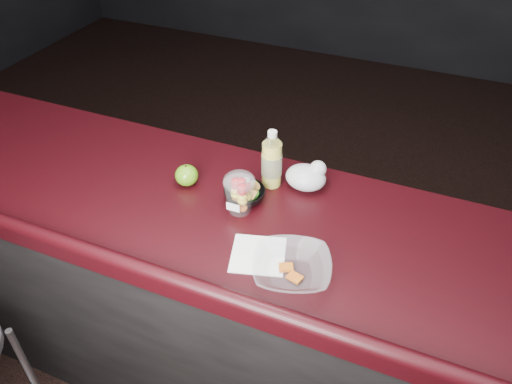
% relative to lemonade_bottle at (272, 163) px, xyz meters
% --- Properties ---
extents(counter, '(4.06, 0.71, 1.02)m').
position_rel_lemonade_bottle_xyz_m(counter, '(-0.04, -0.19, -0.60)').
color(counter, black).
rests_on(counter, ground).
extents(lemonade_bottle, '(0.07, 0.07, 0.22)m').
position_rel_lemonade_bottle_xyz_m(lemonade_bottle, '(0.00, 0.00, 0.00)').
color(lemonade_bottle, yellow).
rests_on(lemonade_bottle, counter).
extents(fruit_cup, '(0.11, 0.11, 0.15)m').
position_rel_lemonade_bottle_xyz_m(fruit_cup, '(-0.04, -0.18, -0.01)').
color(fruit_cup, white).
rests_on(fruit_cup, counter).
extents(green_apple, '(0.08, 0.08, 0.08)m').
position_rel_lemonade_bottle_xyz_m(green_apple, '(-0.27, -0.12, -0.05)').
color(green_apple, '#3B850F').
rests_on(green_apple, counter).
extents(plastic_bag, '(0.14, 0.12, 0.10)m').
position_rel_lemonade_bottle_xyz_m(plastic_bag, '(0.12, 0.03, -0.04)').
color(plastic_bag, silver).
rests_on(plastic_bag, counter).
extents(snack_bowl, '(0.15, 0.15, 0.08)m').
position_rel_lemonade_bottle_xyz_m(snack_bowl, '(-0.05, -0.12, -0.06)').
color(snack_bowl, black).
rests_on(snack_bowl, counter).
extents(takeout_bowl, '(0.28, 0.28, 0.06)m').
position_rel_lemonade_bottle_xyz_m(takeout_bowl, '(0.21, -0.38, -0.06)').
color(takeout_bowl, silver).
rests_on(takeout_bowl, counter).
extents(paper_napkin, '(0.20, 0.20, 0.00)m').
position_rel_lemonade_bottle_xyz_m(paper_napkin, '(0.09, -0.34, -0.09)').
color(paper_napkin, white).
rests_on(paper_napkin, counter).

